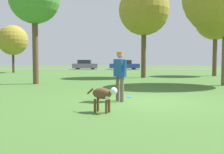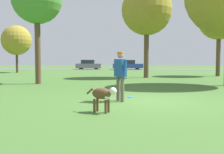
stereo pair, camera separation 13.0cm
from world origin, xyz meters
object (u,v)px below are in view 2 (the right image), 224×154
(person, at_px, (120,72))
(tree_mid_center, at_px, (147,10))
(dog, at_px, (103,95))
(parked_car_blue, at_px, (128,65))
(tree_far_left, at_px, (16,40))
(tree_far_right, at_px, (219,19))
(frisbee, at_px, (130,97))
(parked_car_grey, at_px, (89,65))

(person, height_order, tree_mid_center, tree_mid_center)
(dog, bearing_deg, parked_car_blue, 111.67)
(dog, distance_m, tree_far_left, 25.04)
(parked_car_blue, bearing_deg, tree_far_right, -64.06)
(tree_far_left, bearing_deg, tree_far_right, -14.47)
(frisbee, relative_size, tree_far_left, 0.04)
(parked_car_grey, bearing_deg, dog, -82.53)
(dog, bearing_deg, tree_far_right, 85.46)
(dog, distance_m, parked_car_grey, 33.38)
(person, bearing_deg, dog, -46.01)
(tree_mid_center, bearing_deg, parked_car_blue, 94.47)
(tree_far_left, xyz_separation_m, parked_car_blue, (12.50, 10.62, -2.93))
(person, relative_size, frisbee, 7.88)
(tree_far_right, distance_m, parked_car_blue, 18.25)
(tree_far_right, bearing_deg, parked_car_grey, 130.39)
(person, height_order, tree_far_left, tree_far_left)
(person, xyz_separation_m, tree_far_left, (-12.16, 19.93, 2.61))
(dog, xyz_separation_m, tree_far_left, (-11.74, 21.89, 3.14))
(person, distance_m, tree_mid_center, 13.10)
(parked_car_blue, bearing_deg, parked_car_grey, 175.08)
(tree_far_right, height_order, parked_car_blue, tree_far_right)
(tree_far_left, xyz_separation_m, tree_mid_center, (13.93, -7.70, 1.73))
(parked_car_grey, bearing_deg, parked_car_blue, -5.94)
(tree_mid_center, relative_size, parked_car_grey, 1.91)
(dog, xyz_separation_m, frisbee, (0.78, 2.98, -0.48))
(tree_mid_center, height_order, parked_car_grey, tree_mid_center)
(frisbee, bearing_deg, person, -109.42)
(frisbee, relative_size, tree_mid_center, 0.03)
(person, distance_m, frisbee, 1.48)
(person, xyz_separation_m, parked_car_grey, (-5.65, 31.01, -0.32))
(tree_far_left, height_order, parked_car_blue, tree_far_left)
(dog, xyz_separation_m, parked_car_grey, (-5.23, 32.97, 0.20))
(dog, distance_m, frisbee, 3.12)
(tree_far_right, distance_m, parked_car_grey, 21.88)
(tree_mid_center, bearing_deg, parked_car_grey, 111.58)
(tree_far_left, relative_size, tree_mid_center, 0.72)
(person, relative_size, dog, 1.91)
(parked_car_grey, bearing_deg, person, -81.23)
(frisbee, distance_m, parked_car_blue, 29.54)
(tree_far_right, bearing_deg, person, -119.37)
(tree_far_left, bearing_deg, frisbee, -56.49)
(parked_car_grey, bearing_deg, tree_far_right, -51.17)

